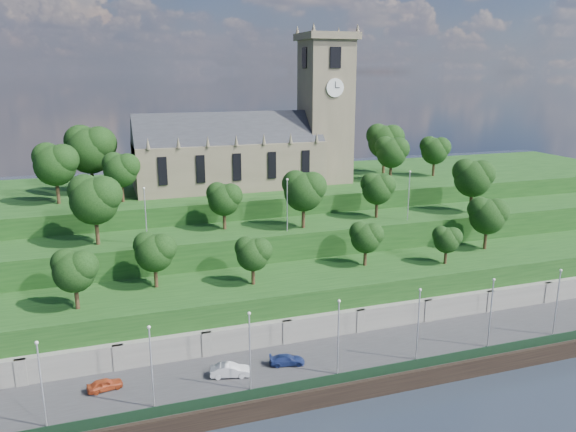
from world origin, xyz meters
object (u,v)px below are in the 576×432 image
object	(u,v)px
church	(255,143)
car_right	(287,360)
car_left	(105,384)
car_middle	(230,370)

from	to	relation	value
church	car_right	xyz separation A→B (m)	(-7.45, -39.73, -19.93)
car_left	car_right	bearing A→B (deg)	-102.58
car_right	car_left	bearing A→B (deg)	98.47
church	car_left	world-z (taller)	church
church	car_middle	size ratio (longest dim) A/B	8.81
church	car_left	xyz separation A→B (m)	(-27.38, -38.60, -19.90)
car_left	car_middle	world-z (taller)	car_middle
car_left	car_right	distance (m)	19.96
car_left	car_middle	xyz separation A→B (m)	(13.17, -1.56, 0.10)
car_left	car_right	world-z (taller)	car_left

